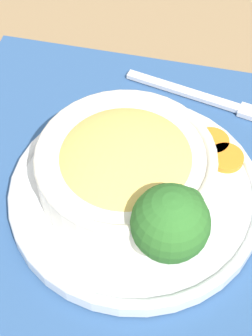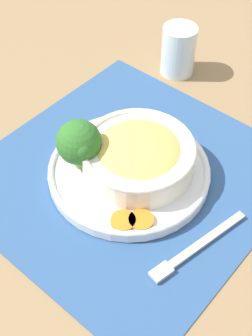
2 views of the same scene
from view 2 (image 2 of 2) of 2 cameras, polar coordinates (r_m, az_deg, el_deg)
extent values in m
plane|color=#8C704C|center=(0.79, 0.37, -1.01)|extent=(4.00, 4.00, 0.00)
cube|color=#2D5184|center=(0.79, 0.37, -0.92)|extent=(0.51, 0.52, 0.00)
cylinder|color=silver|center=(0.79, 0.38, -0.44)|extent=(0.27, 0.27, 0.02)
torus|color=silver|center=(0.78, 0.38, -0.05)|extent=(0.27, 0.27, 0.01)
cylinder|color=silver|center=(0.77, 1.49, 1.29)|extent=(0.19, 0.19, 0.04)
torus|color=silver|center=(0.75, 1.53, 2.46)|extent=(0.19, 0.19, 0.01)
ellipsoid|color=#E0B75B|center=(0.76, 1.51, 1.87)|extent=(0.15, 0.15, 0.05)
cylinder|color=#759E51|center=(0.78, -5.55, 1.02)|extent=(0.02, 0.02, 0.03)
sphere|color=#2D6B28|center=(0.75, -5.77, 3.15)|extent=(0.07, 0.07, 0.07)
sphere|color=#2D6B28|center=(0.73, -5.33, 2.29)|extent=(0.03, 0.03, 0.03)
sphere|color=#2D6B28|center=(0.76, -6.27, 4.33)|extent=(0.03, 0.03, 0.03)
cylinder|color=orange|center=(0.71, -0.35, -6.45)|extent=(0.04, 0.04, 0.01)
cylinder|color=orange|center=(0.71, 1.85, -6.38)|extent=(0.04, 0.04, 0.01)
cylinder|color=silver|center=(0.99, 6.41, 14.06)|extent=(0.07, 0.07, 0.10)
cylinder|color=silver|center=(1.00, 6.32, 13.18)|extent=(0.06, 0.06, 0.06)
cube|color=silver|center=(0.71, 9.05, -9.16)|extent=(0.03, 0.18, 0.01)
cube|color=silver|center=(0.68, 4.32, -12.55)|extent=(0.02, 0.03, 0.01)
camera|label=1|loc=(0.76, -29.39, 36.56)|focal=60.00mm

